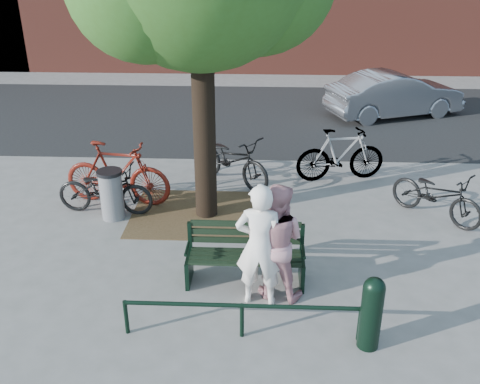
{
  "coord_description": "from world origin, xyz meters",
  "views": [
    {
      "loc": [
        0.22,
        -6.7,
        4.65
      ],
      "look_at": [
        -0.12,
        1.0,
        1.04
      ],
      "focal_mm": 40.0,
      "sensor_mm": 36.0,
      "label": 1
    }
  ],
  "objects_px": {
    "person_right": "(276,241)",
    "bicycle_c": "(232,159)",
    "parked_car": "(395,94)",
    "park_bench": "(245,253)",
    "bollard": "(372,311)",
    "person_left": "(260,246)",
    "litter_bin": "(112,194)"
  },
  "relations": [
    {
      "from": "park_bench",
      "to": "person_right",
      "type": "relative_size",
      "value": 1.0
    },
    {
      "from": "park_bench",
      "to": "parked_car",
      "type": "height_order",
      "value": "parked_car"
    },
    {
      "from": "person_left",
      "to": "person_right",
      "type": "xyz_separation_m",
      "value": [
        0.22,
        0.2,
        -0.04
      ]
    },
    {
      "from": "park_bench",
      "to": "bicycle_c",
      "type": "height_order",
      "value": "bicycle_c"
    },
    {
      "from": "person_right",
      "to": "bicycle_c",
      "type": "relative_size",
      "value": 0.85
    },
    {
      "from": "park_bench",
      "to": "bicycle_c",
      "type": "xyz_separation_m",
      "value": [
        -0.41,
        3.59,
        0.06
      ]
    },
    {
      "from": "park_bench",
      "to": "parked_car",
      "type": "bearing_deg",
      "value": 64.93
    },
    {
      "from": "person_left",
      "to": "parked_car",
      "type": "xyz_separation_m",
      "value": [
        3.82,
        9.13,
        -0.26
      ]
    },
    {
      "from": "person_right",
      "to": "bicycle_c",
      "type": "bearing_deg",
      "value": -63.98
    },
    {
      "from": "person_right",
      "to": "bicycle_c",
      "type": "height_order",
      "value": "person_right"
    },
    {
      "from": "park_bench",
      "to": "bicycle_c",
      "type": "bearing_deg",
      "value": 96.55
    },
    {
      "from": "parked_car",
      "to": "person_right",
      "type": "bearing_deg",
      "value": 137.89
    },
    {
      "from": "bicycle_c",
      "to": "park_bench",
      "type": "bearing_deg",
      "value": -132.95
    },
    {
      "from": "parked_car",
      "to": "litter_bin",
      "type": "bearing_deg",
      "value": 115.49
    },
    {
      "from": "bollard",
      "to": "parked_car",
      "type": "relative_size",
      "value": 0.26
    },
    {
      "from": "bollard",
      "to": "parked_car",
      "type": "distance_m",
      "value": 10.3
    },
    {
      "from": "person_right",
      "to": "parked_car",
      "type": "distance_m",
      "value": 9.64
    },
    {
      "from": "person_left",
      "to": "litter_bin",
      "type": "height_order",
      "value": "person_left"
    },
    {
      "from": "bicycle_c",
      "to": "parked_car",
      "type": "relative_size",
      "value": 0.52
    },
    {
      "from": "park_bench",
      "to": "bollard",
      "type": "bearing_deg",
      "value": -41.03
    },
    {
      "from": "person_left",
      "to": "person_right",
      "type": "bearing_deg",
      "value": -133.88
    },
    {
      "from": "bicycle_c",
      "to": "bollard",
      "type": "bearing_deg",
      "value": -117.5
    },
    {
      "from": "park_bench",
      "to": "person_right",
      "type": "xyz_separation_m",
      "value": [
        0.43,
        -0.32,
        0.39
      ]
    },
    {
      "from": "park_bench",
      "to": "bollard",
      "type": "height_order",
      "value": "bollard"
    },
    {
      "from": "bollard",
      "to": "park_bench",
      "type": "bearing_deg",
      "value": 138.97
    },
    {
      "from": "litter_bin",
      "to": "bicycle_c",
      "type": "xyz_separation_m",
      "value": [
        2.1,
        1.67,
        0.06
      ]
    },
    {
      "from": "person_left",
      "to": "parked_car",
      "type": "bearing_deg",
      "value": -108.19
    },
    {
      "from": "bollard",
      "to": "litter_bin",
      "type": "xyz_separation_m",
      "value": [
        -4.11,
        3.31,
        -0.07
      ]
    },
    {
      "from": "person_left",
      "to": "person_right",
      "type": "height_order",
      "value": "person_left"
    },
    {
      "from": "park_bench",
      "to": "bollard",
      "type": "relative_size",
      "value": 1.71
    },
    {
      "from": "bicycle_c",
      "to": "parked_car",
      "type": "xyz_separation_m",
      "value": [
        4.44,
        5.03,
        0.11
      ]
    },
    {
      "from": "person_left",
      "to": "bicycle_c",
      "type": "relative_size",
      "value": 0.89
    }
  ]
}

